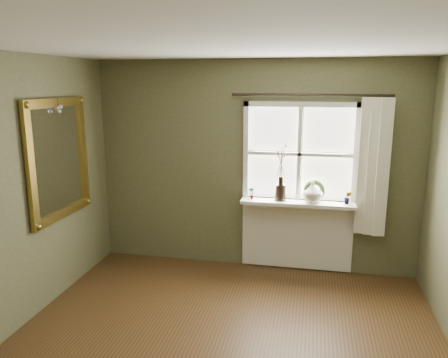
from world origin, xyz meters
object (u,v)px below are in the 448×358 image
at_px(wreath, 314,193).
at_px(gilt_mirror, 59,159).
at_px(cream_vase, 312,192).
at_px(dark_jug, 281,192).

xyz_separation_m(wreath, gilt_mirror, (-2.71, -1.03, 0.50)).
relative_size(cream_vase, wreath, 0.94).
height_order(dark_jug, gilt_mirror, gilt_mirror).
relative_size(wreath, gilt_mirror, 0.21).
bearing_deg(wreath, cream_vase, -136.21).
bearing_deg(cream_vase, dark_jug, 180.00).
distance_m(dark_jug, wreath, 0.40).
bearing_deg(dark_jug, cream_vase, 0.00).
distance_m(wreath, gilt_mirror, 2.94).
relative_size(dark_jug, cream_vase, 0.79).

